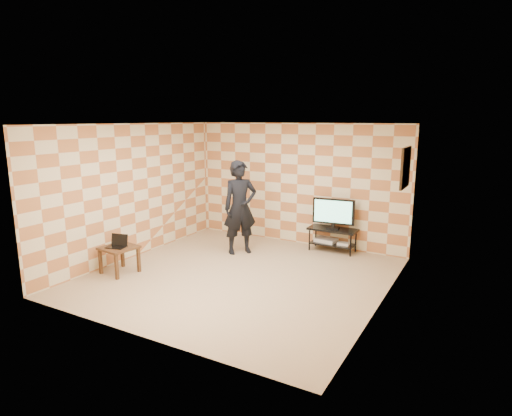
# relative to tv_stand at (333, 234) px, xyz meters

# --- Properties ---
(floor) EXTENTS (5.00, 5.00, 0.00)m
(floor) POSITION_rel_tv_stand_xyz_m (-0.95, -2.25, -0.37)
(floor) COLOR tan
(floor) RESTS_ON ground
(wall_back) EXTENTS (5.00, 0.02, 2.70)m
(wall_back) POSITION_rel_tv_stand_xyz_m (-0.95, 0.25, 0.98)
(wall_back) COLOR beige
(wall_back) RESTS_ON ground
(wall_front) EXTENTS (5.00, 0.02, 2.70)m
(wall_front) POSITION_rel_tv_stand_xyz_m (-0.95, -4.75, 0.98)
(wall_front) COLOR beige
(wall_front) RESTS_ON ground
(wall_left) EXTENTS (0.02, 5.00, 2.70)m
(wall_left) POSITION_rel_tv_stand_xyz_m (-3.45, -2.25, 0.98)
(wall_left) COLOR beige
(wall_left) RESTS_ON ground
(wall_right) EXTENTS (0.02, 5.00, 2.70)m
(wall_right) POSITION_rel_tv_stand_xyz_m (1.55, -2.25, 0.98)
(wall_right) COLOR beige
(wall_right) RESTS_ON ground
(ceiling) EXTENTS (5.00, 5.00, 0.02)m
(ceiling) POSITION_rel_tv_stand_xyz_m (-0.95, -2.25, 2.33)
(ceiling) COLOR white
(ceiling) RESTS_ON wall_back
(wall_art) EXTENTS (0.04, 0.72, 0.72)m
(wall_art) POSITION_rel_tv_stand_xyz_m (1.52, -0.70, 1.58)
(wall_art) COLOR black
(wall_art) RESTS_ON wall_right
(tv_stand) EXTENTS (1.03, 0.46, 0.50)m
(tv_stand) POSITION_rel_tv_stand_xyz_m (0.00, 0.00, 0.00)
(tv_stand) COLOR black
(tv_stand) RESTS_ON floor
(tv) EXTENTS (0.89, 0.19, 0.64)m
(tv) POSITION_rel_tv_stand_xyz_m (-0.00, -0.00, 0.49)
(tv) COLOR black
(tv) RESTS_ON tv_stand
(dvd_player) EXTENTS (0.48, 0.37, 0.07)m
(dvd_player) POSITION_rel_tv_stand_xyz_m (-0.16, 0.04, -0.16)
(dvd_player) COLOR silver
(dvd_player) RESTS_ON tv_stand
(game_console) EXTENTS (0.25, 0.19, 0.05)m
(game_console) POSITION_rel_tv_stand_xyz_m (0.25, -0.01, -0.17)
(game_console) COLOR silver
(game_console) RESTS_ON tv_stand
(side_table) EXTENTS (0.64, 0.64, 0.50)m
(side_table) POSITION_rel_tv_stand_xyz_m (-2.98, -3.18, 0.05)
(side_table) COLOR #382015
(side_table) RESTS_ON floor
(laptop) EXTENTS (0.38, 0.33, 0.22)m
(laptop) POSITION_rel_tv_stand_xyz_m (-2.99, -3.19, 0.18)
(laptop) COLOR black
(laptop) RESTS_ON side_table
(person) EXTENTS (0.82, 0.84, 1.95)m
(person) POSITION_rel_tv_stand_xyz_m (-1.67, -1.05, 0.61)
(person) COLOR black
(person) RESTS_ON floor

